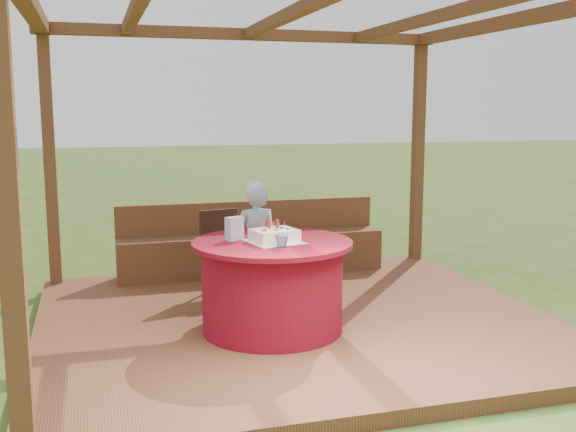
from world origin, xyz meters
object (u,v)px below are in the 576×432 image
object	(u,v)px
bench	(252,250)
elderly_woman	(256,241)
birthday_cake	(274,235)
gift_bag	(234,229)
table	(272,285)
drinking_glass	(282,242)
chair	(223,249)

from	to	relation	value
bench	elderly_woman	distance (m)	1.29
birthday_cake	gift_bag	bearing A→B (deg)	150.57
elderly_woman	gift_bag	xyz separation A→B (m)	(-0.34, -0.68, 0.26)
table	gift_bag	distance (m)	0.57
gift_bag	drinking_glass	distance (m)	0.51
bench	gift_bag	distance (m)	2.07
elderly_woman	birthday_cake	size ratio (longest dim) A/B	2.49
birthday_cake	drinking_glass	world-z (taller)	birthday_cake
bench	drinking_glass	distance (m)	2.40
gift_bag	chair	bearing A→B (deg)	60.02
table	chair	distance (m)	1.24
gift_bag	drinking_glass	bearing A→B (deg)	-79.44
gift_bag	elderly_woman	bearing A→B (deg)	38.65
birthday_cake	gift_bag	world-z (taller)	gift_bag
elderly_woman	drinking_glass	size ratio (longest dim) A/B	11.18
chair	elderly_woman	world-z (taller)	elderly_woman
bench	drinking_glass	xyz separation A→B (m)	(-0.30, -2.31, 0.55)
bench	gift_bag	size ratio (longest dim) A/B	15.40
birthday_cake	gift_bag	size ratio (longest dim) A/B	2.46
chair	drinking_glass	xyz separation A→B (m)	(0.19, -1.52, 0.36)
bench	elderly_woman	xyz separation A→B (m)	(-0.25, -1.22, 0.34)
bench	gift_bag	xyz separation A→B (m)	(-0.59, -1.90, 0.60)
table	elderly_woman	size ratio (longest dim) A/B	1.12
chair	elderly_woman	size ratio (longest dim) A/B	0.71
table	gift_bag	xyz separation A→B (m)	(-0.29, 0.12, 0.48)
bench	table	size ratio (longest dim) A/B	2.24
birthday_cake	drinking_glass	xyz separation A→B (m)	(-0.01, -0.25, -0.01)
elderly_woman	drinking_glass	bearing A→B (deg)	-92.69
elderly_woman	gift_bag	distance (m)	0.80
bench	chair	xyz separation A→B (m)	(-0.48, -0.79, 0.20)
chair	birthday_cake	world-z (taller)	birthday_cake
bench	table	world-z (taller)	bench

